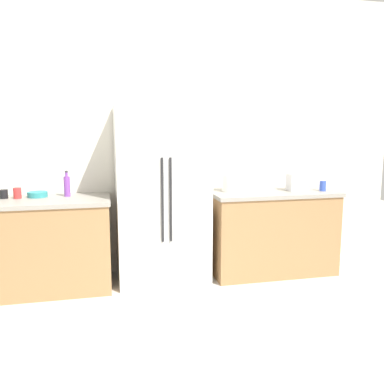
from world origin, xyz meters
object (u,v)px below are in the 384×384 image
object	(u,v)px
bottle_a	(67,186)
bowl_a	(37,194)
rice_cooker	(234,179)
cup_b	(323,186)
toaster	(297,182)
cup_c	(4,194)
refrigerator	(162,195)
cup_a	(17,193)

from	to	relation	value
bottle_a	bowl_a	world-z (taller)	bottle_a
rice_cooker	cup_b	world-z (taller)	rice_cooker
rice_cooker	cup_b	distance (m)	0.98
bottle_a	cup_b	bearing A→B (deg)	-5.01
bowl_a	rice_cooker	bearing A→B (deg)	-2.58
toaster	cup_c	size ratio (longest dim) A/B	2.44
rice_cooker	bowl_a	distance (m)	2.01
refrigerator	bowl_a	world-z (taller)	refrigerator
toaster	rice_cooker	world-z (taller)	rice_cooker
refrigerator	bottle_a	world-z (taller)	refrigerator
refrigerator	rice_cooker	size ratio (longest dim) A/B	6.17
toaster	bowl_a	distance (m)	2.72
cup_b	toaster	bearing A→B (deg)	163.19
toaster	cup_a	bearing A→B (deg)	177.42
refrigerator	cup_c	size ratio (longest dim) A/B	21.25
refrigerator	toaster	world-z (taller)	refrigerator
rice_cooker	bottle_a	bearing A→B (deg)	177.85
bottle_a	cup_b	xyz separation A→B (m)	(2.69, -0.24, -0.05)
cup_a	refrigerator	bearing A→B (deg)	-2.98
cup_a	bowl_a	world-z (taller)	cup_a
toaster	cup_b	distance (m)	0.28
cup_c	bowl_a	distance (m)	0.31
toaster	bottle_a	distance (m)	2.43
cup_a	bowl_a	bearing A→B (deg)	16.32
cup_b	bowl_a	xyz separation A→B (m)	(-2.97, 0.26, -0.03)
toaster	bottle_a	xyz separation A→B (m)	(-2.42, 0.16, 0.01)
bottle_a	cup_a	distance (m)	0.47
cup_b	bowl_a	world-z (taller)	cup_b
toaster	cup_b	size ratio (longest dim) A/B	1.89
rice_cooker	cup_c	distance (m)	2.32
cup_b	cup_c	bearing A→B (deg)	175.77
refrigerator	bottle_a	xyz separation A→B (m)	(-0.94, 0.10, 0.11)
toaster	bottle_a	size ratio (longest dim) A/B	0.81
bottle_a	cup_c	world-z (taller)	bottle_a
cup_a	cup_b	size ratio (longest dim) A/B	0.96
refrigerator	cup_b	world-z (taller)	refrigerator
refrigerator	rice_cooker	xyz separation A→B (m)	(0.78, 0.03, 0.14)
rice_cooker	cup_a	world-z (taller)	rice_cooker
bowl_a	bottle_a	bearing A→B (deg)	-5.12
cup_a	cup_c	size ratio (longest dim) A/B	1.24
refrigerator	bowl_a	xyz separation A→B (m)	(-1.22, 0.12, 0.03)
rice_cooker	cup_a	distance (m)	2.19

